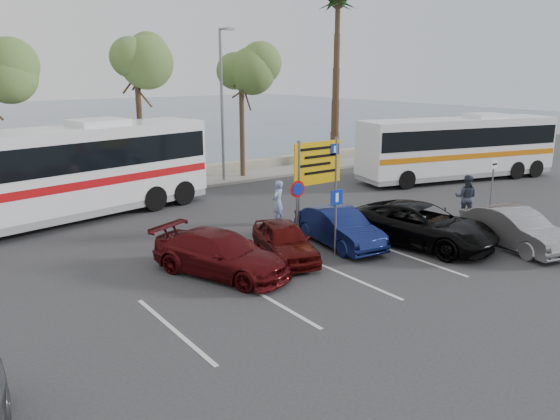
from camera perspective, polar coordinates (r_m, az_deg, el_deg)
ground at (r=18.17m, az=7.90°, el=-5.21°), size 120.00×120.00×0.00m
kerb_strip at (r=29.45m, az=-11.32°, el=2.44°), size 44.00×2.40×0.15m
seawall at (r=31.20m, az=-12.90°, el=3.45°), size 48.00×0.80×0.60m
sea at (r=73.45m, az=-26.92°, el=8.21°), size 140.00×140.00×0.00m
tree_mid at (r=28.24m, az=-14.85°, el=15.19°), size 3.20×3.20×8.00m
tree_right at (r=30.98m, az=-4.10°, el=14.62°), size 3.20×3.20×7.40m
palm_tree at (r=35.41m, az=6.08°, el=20.56°), size 4.80×4.80×11.20m
street_lamp_right at (r=29.82m, az=-6.03°, el=11.57°), size 0.45×1.15×8.01m
direction_sign at (r=20.50m, az=3.96°, el=4.19°), size 2.20×0.12×3.60m
sign_no_stop at (r=19.07m, az=1.79°, el=0.81°), size 0.60×0.08×2.35m
sign_parking at (r=18.16m, az=5.87°, el=-0.30°), size 0.50×0.07×2.25m
sign_taxi at (r=26.17m, az=21.36°, el=3.24°), size 0.50×0.07×2.20m
lane_markings at (r=16.76m, az=7.45°, el=-6.91°), size 12.02×4.20×0.01m
coach_bus_left at (r=23.74m, az=-22.20°, el=3.23°), size 13.33×5.20×4.06m
coach_bus_right at (r=32.36m, az=18.06°, el=6.01°), size 12.03×5.35×3.67m
car_blue at (r=19.40m, az=6.19°, el=-1.82°), size 1.90×4.15×1.32m
car_maroon at (r=16.69m, az=-6.16°, el=-4.56°), size 3.44×4.91×1.32m
car_red at (r=17.95m, az=0.49°, el=-3.21°), size 2.54×3.95×1.25m
suv_black at (r=19.98m, az=14.53°, el=-1.51°), size 3.49×5.69×1.47m
car_silver_b at (r=20.74m, az=23.36°, el=-1.80°), size 2.38×4.42×1.38m
pedestrian_near at (r=21.88m, az=-0.24°, el=0.78°), size 0.77×0.67×1.79m
pedestrian_far at (r=23.88m, az=18.86°, el=1.27°), size 1.09×1.15×1.88m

